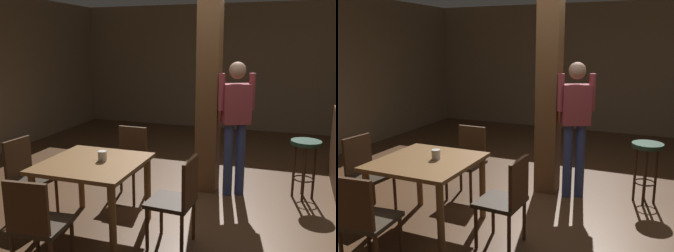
% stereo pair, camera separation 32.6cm
% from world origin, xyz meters
% --- Properties ---
extents(ground_plane, '(10.80, 10.80, 0.00)m').
position_xyz_m(ground_plane, '(0.00, 0.00, 0.00)').
color(ground_plane, '#4C301C').
extents(wall_back, '(8.00, 0.10, 2.80)m').
position_xyz_m(wall_back, '(0.00, 4.50, 1.40)').
color(wall_back, '#756047').
rests_on(wall_back, ground_plane).
extents(pillar, '(0.28, 0.28, 2.80)m').
position_xyz_m(pillar, '(-0.07, 0.67, 1.40)').
color(pillar, brown).
rests_on(pillar, ground_plane).
extents(dining_table, '(1.00, 1.00, 0.76)m').
position_xyz_m(dining_table, '(-0.94, -0.82, 0.64)').
color(dining_table, brown).
rests_on(dining_table, ground_plane).
extents(chair_south, '(0.46, 0.46, 0.89)m').
position_xyz_m(chair_south, '(-0.95, -1.72, 0.51)').
color(chair_south, '#2D2319').
rests_on(chair_south, ground_plane).
extents(chair_west, '(0.45, 0.45, 0.89)m').
position_xyz_m(chair_west, '(-1.81, -0.78, 0.51)').
color(chair_west, '#2D2319').
rests_on(chair_west, ground_plane).
extents(chair_north, '(0.43, 0.43, 0.89)m').
position_xyz_m(chair_north, '(-0.96, 0.10, 0.51)').
color(chair_north, '#2D2319').
rests_on(chair_north, ground_plane).
extents(chair_east, '(0.44, 0.44, 0.89)m').
position_xyz_m(chair_east, '(-0.00, -0.86, 0.51)').
color(chair_east, '#2D2319').
rests_on(chair_east, ground_plane).
extents(napkin_cup, '(0.09, 0.09, 0.10)m').
position_xyz_m(napkin_cup, '(-0.86, -0.76, 0.81)').
color(napkin_cup, beige).
rests_on(napkin_cup, dining_table).
extents(standing_person, '(0.45, 0.33, 1.72)m').
position_xyz_m(standing_person, '(0.29, 0.61, 1.00)').
color(standing_person, maroon).
rests_on(standing_person, ground_plane).
extents(bar_stool_near, '(0.37, 0.37, 0.76)m').
position_xyz_m(bar_stool_near, '(1.15, 0.78, 0.57)').
color(bar_stool_near, '#1E3828').
rests_on(bar_stool_near, ground_plane).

